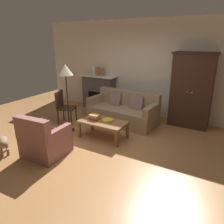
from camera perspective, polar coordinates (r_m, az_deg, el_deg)
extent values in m
plane|color=#B27A47|center=(4.75, -3.00, -9.11)|extent=(9.60, 9.60, 0.00)
cube|color=silver|center=(6.53, 9.22, 11.37)|extent=(7.20, 0.10, 2.80)
cube|color=#4C4947|center=(7.17, -3.56, 5.23)|extent=(1.10, 0.36, 1.08)
cube|color=black|center=(7.07, -4.34, 3.35)|extent=(0.60, 0.01, 0.52)
cube|color=white|center=(7.04, -3.74, 9.63)|extent=(1.26, 0.48, 0.04)
cube|color=#382319|center=(5.94, 20.54, 5.16)|extent=(1.00, 0.52, 1.88)
cube|color=#2F1E15|center=(5.81, 21.66, 14.48)|extent=(1.06, 0.55, 0.06)
sphere|color=#ADAFB5|center=(5.67, 19.49, 5.08)|extent=(0.04, 0.04, 0.04)
sphere|color=#ADAFB5|center=(5.66, 20.68, 4.90)|extent=(0.04, 0.04, 0.04)
cube|color=#937A5B|center=(5.92, 2.69, -0.94)|extent=(1.96, 0.98, 0.44)
cube|color=#937A5B|center=(6.08, 4.43, 3.78)|extent=(1.91, 0.32, 0.42)
cube|color=#937A5B|center=(6.30, -4.11, 3.41)|extent=(0.22, 0.81, 0.22)
cube|color=#937A5B|center=(5.44, 10.67, 0.59)|extent=(0.22, 0.81, 0.22)
cube|color=#7F6B60|center=(6.15, 0.94, 3.63)|extent=(0.37, 0.21, 0.37)
cube|color=#7F6B60|center=(5.81, 6.73, 2.59)|extent=(0.37, 0.21, 0.37)
cube|color=olive|center=(4.97, -2.42, -2.75)|extent=(1.10, 0.60, 0.05)
cube|color=brown|center=(5.14, -8.78, -4.78)|extent=(0.06, 0.06, 0.37)
cube|color=brown|center=(4.62, 1.29, -7.37)|extent=(0.06, 0.06, 0.37)
cube|color=brown|center=(5.52, -5.44, -2.93)|extent=(0.06, 0.06, 0.37)
cube|color=brown|center=(5.04, 4.14, -5.08)|extent=(0.06, 0.06, 0.37)
cylinder|color=gold|center=(4.94, -1.14, -2.23)|extent=(0.27, 0.27, 0.05)
cube|color=#B73833|center=(5.07, -4.64, -1.77)|extent=(0.25, 0.18, 0.04)
cube|color=gray|center=(5.06, -4.78, -1.34)|extent=(0.26, 0.19, 0.04)
cube|color=gold|center=(5.05, -4.71, -0.92)|extent=(0.24, 0.17, 0.04)
cylinder|color=beige|center=(7.12, -5.00, 11.07)|extent=(0.11, 0.11, 0.30)
cylinder|color=#A86042|center=(7.02, -3.77, 10.90)|extent=(0.10, 0.10, 0.27)
cylinder|color=olive|center=(6.92, -2.50, 10.71)|extent=(0.13, 0.13, 0.25)
cube|color=#935B56|center=(4.55, -17.14, -8.36)|extent=(0.80, 0.80, 0.42)
cube|color=#935B56|center=(4.17, -20.60, -4.60)|extent=(0.77, 0.21, 0.46)
cube|color=#935B56|center=(4.21, -14.24, -5.66)|extent=(0.16, 0.71, 0.20)
cube|color=#935B56|center=(4.64, -20.50, -3.96)|extent=(0.16, 0.71, 0.20)
cube|color=#382319|center=(6.01, -12.06, 1.05)|extent=(0.56, 0.56, 0.04)
cylinder|color=#382319|center=(5.84, -10.89, -1.71)|extent=(0.04, 0.04, 0.41)
cylinder|color=#382319|center=(6.18, -9.62, -0.50)|extent=(0.04, 0.04, 0.41)
cylinder|color=#382319|center=(5.99, -14.28, -1.45)|extent=(0.04, 0.04, 0.41)
cylinder|color=#382319|center=(6.31, -12.86, -0.28)|extent=(0.04, 0.04, 0.41)
cube|color=#382319|center=(6.02, -13.98, 3.37)|extent=(0.18, 0.43, 0.45)
cylinder|color=black|center=(5.61, -11.31, -4.75)|extent=(0.26, 0.26, 0.02)
cylinder|color=black|center=(5.37, -11.80, 2.22)|extent=(0.03, 0.03, 1.45)
cone|color=beige|center=(5.20, -12.41, 11.04)|extent=(0.36, 0.36, 0.26)
ellipsoid|color=gray|center=(4.89, -27.21, -7.23)|extent=(0.45, 0.37, 0.22)
sphere|color=gray|center=(4.64, -27.12, -7.74)|extent=(0.15, 0.15, 0.15)
cylinder|color=gray|center=(4.85, -26.14, -9.60)|extent=(0.06, 0.06, 0.14)
cylinder|color=gray|center=(4.85, -27.44, -9.82)|extent=(0.06, 0.06, 0.14)
cylinder|color=gray|center=(5.07, -26.37, -8.42)|extent=(0.06, 0.06, 0.14)
cylinder|color=gray|center=(5.07, -27.61, -8.62)|extent=(0.06, 0.06, 0.14)
sphere|color=gray|center=(5.09, -27.41, -5.99)|extent=(0.06, 0.06, 0.06)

